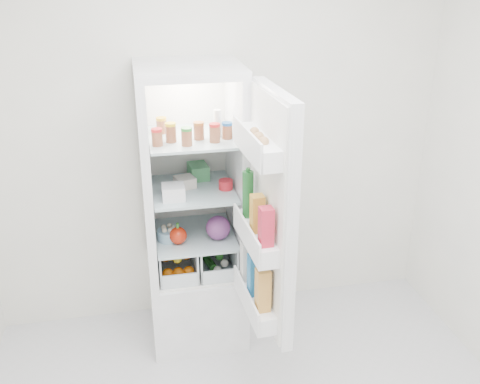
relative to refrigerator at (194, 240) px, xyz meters
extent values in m
cube|color=white|center=(0.20, 0.25, 0.63)|extent=(3.00, 0.02, 2.60)
cube|color=silver|center=(0.00, -0.04, -0.42)|extent=(0.60, 0.60, 0.50)
cube|color=silver|center=(0.00, -0.04, 1.11)|extent=(0.60, 0.60, 0.05)
cube|color=silver|center=(0.00, 0.24, 0.46)|extent=(0.60, 0.05, 1.25)
cube|color=silver|center=(-0.28, -0.04, 0.46)|extent=(0.05, 0.60, 1.25)
cube|color=silver|center=(0.27, -0.04, 0.46)|extent=(0.05, 0.60, 1.25)
cube|color=white|center=(0.00, 0.21, 0.46)|extent=(0.50, 0.01, 1.25)
sphere|color=white|center=(0.00, 0.17, 1.04)|extent=(0.05, 0.05, 0.05)
cube|color=#A7BFC4|center=(0.00, -0.06, 0.07)|extent=(0.49, 0.53, 0.01)
cube|color=#A7BFC4|center=(0.00, -0.06, 0.38)|extent=(0.49, 0.53, 0.02)
cube|color=#A7BFC4|center=(0.00, -0.06, 0.71)|extent=(0.49, 0.53, 0.02)
cylinder|color=#B21919|center=(-0.20, -0.20, 0.76)|extent=(0.06, 0.06, 0.08)
cylinder|color=gold|center=(-0.12, -0.15, 0.76)|extent=(0.06, 0.06, 0.08)
cylinder|color=#267226|center=(-0.04, -0.23, 0.76)|extent=(0.06, 0.06, 0.08)
cylinder|color=brown|center=(0.04, -0.13, 0.76)|extent=(0.06, 0.06, 0.08)
cylinder|color=#B21919|center=(0.12, -0.20, 0.76)|extent=(0.06, 0.06, 0.08)
cylinder|color=#194C8C|center=(0.20, -0.15, 0.76)|extent=(0.06, 0.06, 0.08)
cylinder|color=#BF8C19|center=(-0.16, 0.03, 0.76)|extent=(0.06, 0.06, 0.08)
cylinder|color=white|center=(0.15, -0.09, 0.80)|extent=(0.05, 0.05, 0.16)
cube|color=white|center=(-0.13, -0.19, 0.43)|extent=(0.13, 0.13, 0.08)
cube|color=beige|center=(-0.04, -0.03, 0.42)|extent=(0.14, 0.14, 0.06)
cylinder|color=red|center=(0.19, -0.11, 0.42)|extent=(0.10, 0.10, 0.06)
cube|color=#469A5B|center=(0.06, 0.10, 0.44)|extent=(0.13, 0.17, 0.09)
sphere|color=#521C4A|center=(0.14, -0.16, 0.16)|extent=(0.15, 0.15, 0.15)
sphere|color=red|center=(-0.11, -0.17, 0.14)|extent=(0.11, 0.11, 0.11)
cylinder|color=#86B0C8|center=(-0.16, -0.11, 0.11)|extent=(0.17, 0.17, 0.07)
sphere|color=orange|center=(-0.19, -0.18, -0.12)|extent=(0.07, 0.07, 0.07)
sphere|color=orange|center=(-0.12, -0.18, -0.12)|extent=(0.07, 0.07, 0.07)
sphere|color=orange|center=(-0.06, -0.18, -0.12)|extent=(0.07, 0.07, 0.07)
sphere|color=orange|center=(-0.19, -0.06, -0.06)|extent=(0.07, 0.07, 0.07)
sphere|color=orange|center=(-0.12, -0.06, -0.06)|extent=(0.07, 0.07, 0.07)
sphere|color=orange|center=(-0.06, -0.06, -0.06)|extent=(0.07, 0.07, 0.07)
sphere|color=yellow|center=(-0.16, -0.12, -0.03)|extent=(0.06, 0.06, 0.06)
sphere|color=yellow|center=(-0.09, -0.01, -0.03)|extent=(0.06, 0.06, 0.06)
sphere|color=yellow|center=(-0.12, -0.16, -0.03)|extent=(0.06, 0.06, 0.06)
cylinder|color=#1B531B|center=(0.08, -0.06, -0.13)|extent=(0.09, 0.21, 0.05)
cylinder|color=#1B531B|center=(0.16, -0.01, -0.08)|extent=(0.08, 0.21, 0.05)
sphere|color=white|center=(0.12, -0.18, -0.13)|extent=(0.05, 0.05, 0.05)
sphere|color=white|center=(0.17, -0.16, -0.10)|extent=(0.05, 0.05, 0.05)
cube|color=silver|center=(0.35, -0.64, 0.46)|extent=(0.09, 0.60, 1.30)
cube|color=white|center=(0.31, -0.64, 0.46)|extent=(0.04, 0.56, 1.26)
cube|color=white|center=(0.26, -0.64, 0.83)|extent=(0.14, 0.51, 0.10)
cube|color=white|center=(0.26, -0.64, 0.33)|extent=(0.14, 0.51, 0.10)
cube|color=white|center=(0.26, -0.64, -0.07)|extent=(0.14, 0.51, 0.10)
sphere|color=#A4764A|center=(0.26, -0.76, 0.89)|extent=(0.05, 0.05, 0.05)
sphere|color=#A4764A|center=(0.26, -0.68, 0.89)|extent=(0.05, 0.05, 0.05)
sphere|color=#A4764A|center=(0.25, -0.60, 0.89)|extent=(0.05, 0.05, 0.05)
cylinder|color=#175220|center=(0.25, -0.49, 0.51)|extent=(0.06, 0.06, 0.26)
cube|color=gold|center=(0.26, -0.67, 0.48)|extent=(0.07, 0.07, 0.20)
cube|color=red|center=(0.26, -0.82, 0.48)|extent=(0.07, 0.07, 0.20)
cube|color=white|center=(0.25, -0.49, 0.10)|extent=(0.07, 0.07, 0.24)
cube|color=#267DC0|center=(0.26, -0.64, 0.10)|extent=(0.07, 0.07, 0.24)
cube|color=gold|center=(0.26, -0.79, 0.10)|extent=(0.07, 0.07, 0.24)
camera|label=1|loc=(-0.32, -3.04, 1.66)|focal=40.00mm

